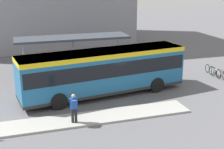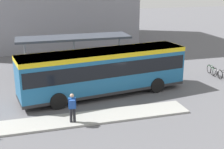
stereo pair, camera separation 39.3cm
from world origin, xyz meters
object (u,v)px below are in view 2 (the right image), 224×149
at_px(pedestrian_waiting, 72,106).
at_px(bicycle_black, 223,75).
at_px(bicycle_white, 216,73).
at_px(bicycle_green, 212,70).
at_px(city_bus, 104,69).

bearing_deg(pedestrian_waiting, bicycle_black, -65.18).
bearing_deg(bicycle_black, bicycle_white, 17.30).
relative_size(bicycle_black, bicycle_green, 0.95).
distance_m(city_bus, bicycle_black, 10.10).
relative_size(pedestrian_waiting, bicycle_green, 0.96).
bearing_deg(bicycle_black, pedestrian_waiting, 115.62).
bearing_deg(bicycle_white, pedestrian_waiting, -66.91).
distance_m(city_bus, bicycle_green, 10.19).
height_order(bicycle_white, bicycle_green, bicycle_green).
distance_m(pedestrian_waiting, bicycle_black, 13.66).
bearing_deg(bicycle_black, city_bus, 99.04).
height_order(pedestrian_waiting, bicycle_white, pedestrian_waiting).
relative_size(pedestrian_waiting, bicycle_white, 0.96).
bearing_deg(bicycle_white, city_bus, -82.32).
xyz_separation_m(city_bus, bicycle_black, (9.98, 0.52, -1.46)).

